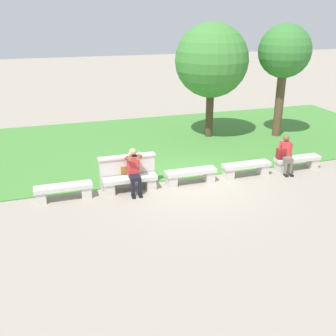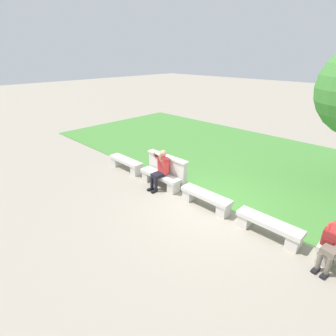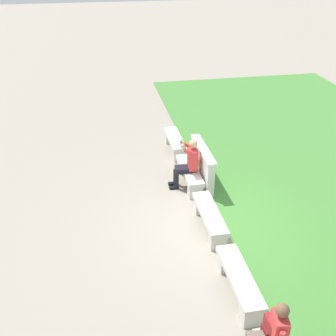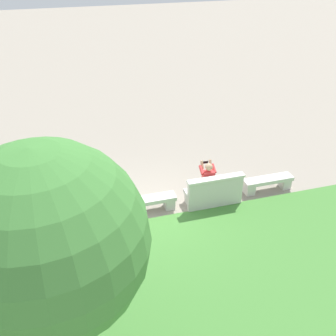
# 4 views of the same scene
# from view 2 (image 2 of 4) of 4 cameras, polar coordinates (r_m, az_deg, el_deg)

# --- Properties ---
(ground_plane) EXTENTS (80.00, 80.00, 0.00)m
(ground_plane) POSITION_cam_2_polar(r_m,az_deg,el_deg) (7.94, 8.06, -8.34)
(ground_plane) COLOR gray
(grass_strip) EXTENTS (21.29, 8.00, 0.03)m
(grass_strip) POSITION_cam_2_polar(r_m,az_deg,el_deg) (11.42, 21.45, 0.59)
(grass_strip) COLOR #478438
(grass_strip) RESTS_ON ground
(bench_main) EXTENTS (1.61, 0.40, 0.45)m
(bench_main) POSITION_cam_2_polar(r_m,az_deg,el_deg) (10.26, -9.17, 1.10)
(bench_main) COLOR beige
(bench_main) RESTS_ON ground
(bench_near) EXTENTS (1.61, 0.40, 0.45)m
(bench_near) POSITION_cam_2_polar(r_m,az_deg,el_deg) (8.91, -1.72, -2.22)
(bench_near) COLOR beige
(bench_near) RESTS_ON ground
(bench_mid) EXTENTS (1.61, 0.40, 0.45)m
(bench_mid) POSITION_cam_2_polar(r_m,az_deg,el_deg) (7.79, 8.19, -6.54)
(bench_mid) COLOR beige
(bench_mid) RESTS_ON ground
(bench_far) EXTENTS (1.61, 0.40, 0.45)m
(bench_far) POSITION_cam_2_polar(r_m,az_deg,el_deg) (7.03, 21.03, -11.73)
(bench_far) COLOR beige
(bench_far) RESTS_ON ground
(backrest_wall_with_plaque) EXTENTS (1.72, 0.24, 1.01)m
(backrest_wall_with_plaque) POSITION_cam_2_polar(r_m,az_deg,el_deg) (9.03, -0.18, -0.25)
(backrest_wall_with_plaque) COLOR beige
(backrest_wall_with_plaque) RESTS_ON ground
(person_photographer) EXTENTS (0.48, 0.73, 1.32)m
(person_photographer) POSITION_cam_2_polar(r_m,az_deg,el_deg) (8.60, -1.61, 0.07)
(person_photographer) COLOR black
(person_photographer) RESTS_ON ground
(person_distant) EXTENTS (0.47, 0.71, 1.26)m
(person_distant) POSITION_cam_2_polar(r_m,az_deg,el_deg) (6.51, 32.67, -13.26)
(person_distant) COLOR black
(person_distant) RESTS_ON ground
(backpack) EXTENTS (0.28, 0.24, 0.43)m
(backpack) POSITION_cam_2_polar(r_m,az_deg,el_deg) (6.62, 31.77, -12.88)
(backpack) COLOR maroon
(backpack) RESTS_ON bench_end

